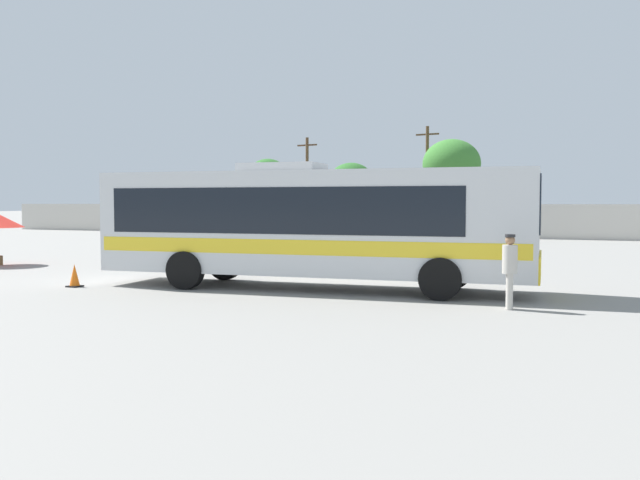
{
  "coord_description": "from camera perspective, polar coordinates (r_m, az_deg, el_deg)",
  "views": [
    {
      "loc": [
        7.71,
        -17.86,
        2.35
      ],
      "look_at": [
        -0.06,
        1.17,
        1.24
      ],
      "focal_mm": 38.71,
      "sensor_mm": 36.0,
      "label": 1
    }
  ],
  "objects": [
    {
      "name": "roadside_tree_midright",
      "position": [
        50.12,
        10.83,
        6.19
      ],
      "size": [
        4.1,
        4.1,
        6.86
      ],
      "color": "brown",
      "rests_on": "ground_plane"
    },
    {
      "name": "utility_pole_near",
      "position": [
        54.43,
        -1.07,
        4.74
      ],
      "size": [
        1.79,
        0.46,
        7.47
      ],
      "color": "#4C3823",
      "rests_on": "ground_plane"
    },
    {
      "name": "utility_pole_far",
      "position": [
        51.66,
        8.84,
        5.08
      ],
      "size": [
        1.79,
        0.43,
        7.98
      ],
      "color": "#4C3823",
      "rests_on": "ground_plane"
    },
    {
      "name": "parked_car_third_dark_blue",
      "position": [
        43.74,
        11.18,
        0.96
      ],
      "size": [
        4.18,
        2.17,
        1.43
      ],
      "color": "navy",
      "rests_on": "ground_plane"
    },
    {
      "name": "attendant_by_bus_door",
      "position": [
        15.72,
        15.41,
        -2.14
      ],
      "size": [
        0.38,
        0.38,
        1.66
      ],
      "color": "#B7B2A8",
      "rests_on": "ground_plane"
    },
    {
      "name": "roadside_tree_midleft",
      "position": [
        53.11,
        2.6,
        4.77
      ],
      "size": [
        3.53,
        3.53,
        5.42
      ],
      "color": "brown",
      "rests_on": "ground_plane"
    },
    {
      "name": "traffic_cone_on_apron",
      "position": [
        20.43,
        -19.63,
        -2.81
      ],
      "size": [
        0.36,
        0.36,
        0.64
      ],
      "color": "black",
      "rests_on": "ground_plane"
    },
    {
      "name": "perimeter_wall",
      "position": [
        47.5,
        12.85,
        1.55
      ],
      "size": [
        80.0,
        0.3,
        2.26
      ],
      "primitive_type": "cube",
      "color": "beige",
      "rests_on": "ground_plane"
    },
    {
      "name": "roadside_tree_left",
      "position": [
        59.52,
        -4.32,
        5.25
      ],
      "size": [
        3.52,
        3.52,
        6.12
      ],
      "color": "brown",
      "rests_on": "ground_plane"
    },
    {
      "name": "ground_plane",
      "position": [
        29.0,
        6.71,
        -1.57
      ],
      "size": [
        300.0,
        300.0,
        0.0
      ],
      "primitive_type": "plane",
      "color": "gray"
    },
    {
      "name": "parked_car_leftmost_red",
      "position": [
        47.54,
        -2.5,
        1.23
      ],
      "size": [
        4.4,
        2.12,
        1.53
      ],
      "color": "red",
      "rests_on": "ground_plane"
    },
    {
      "name": "coach_bus_silver_yellow",
      "position": [
        18.82,
        -0.99,
        1.53
      ],
      "size": [
        11.99,
        3.38,
        3.43
      ],
      "color": "silver",
      "rests_on": "ground_plane"
    },
    {
      "name": "parked_car_second_maroon",
      "position": [
        45.12,
        3.87,
        1.12
      ],
      "size": [
        4.52,
        2.13,
        1.52
      ],
      "color": "maroon",
      "rests_on": "ground_plane"
    }
  ]
}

